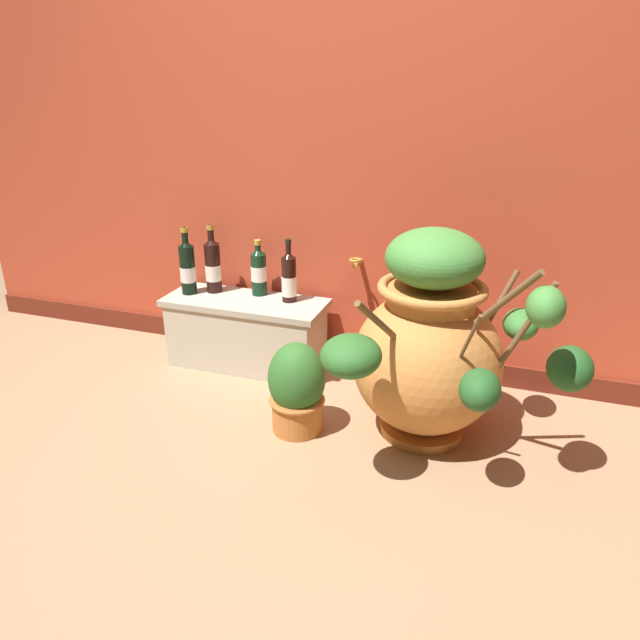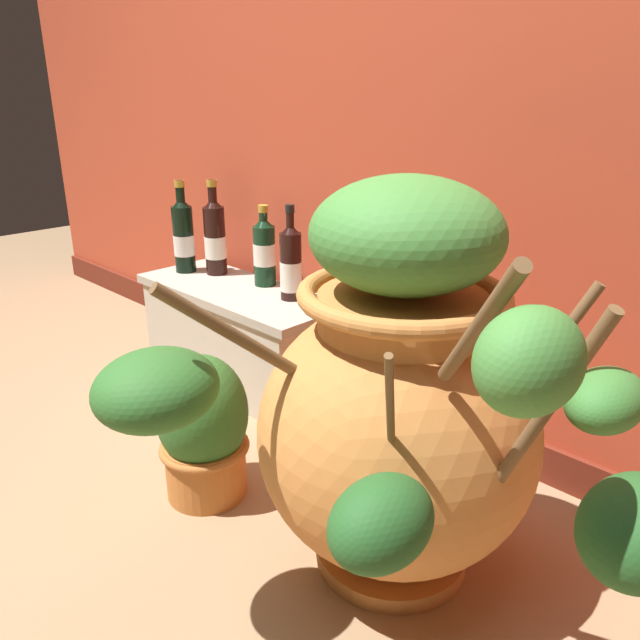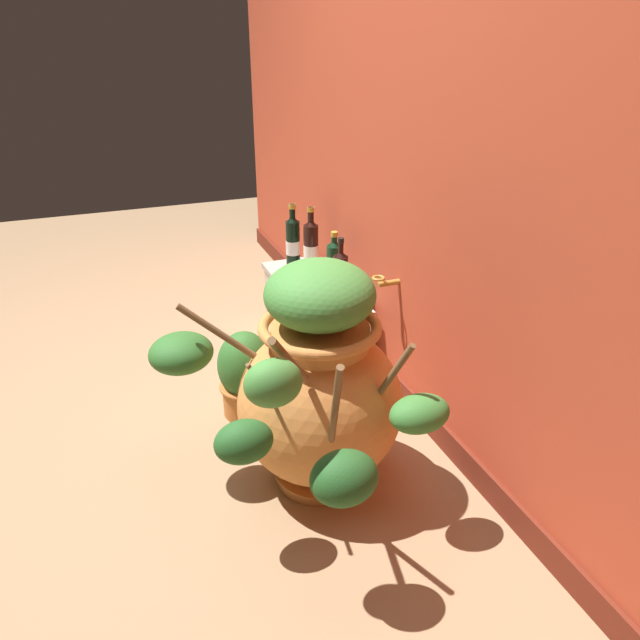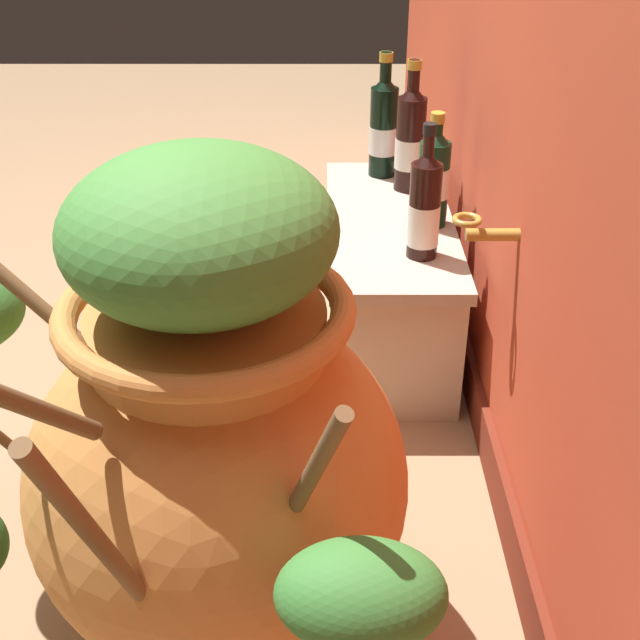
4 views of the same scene
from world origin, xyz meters
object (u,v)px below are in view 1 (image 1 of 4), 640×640
wine_bottle_right (289,277)px  wine_bottle_back (213,264)px  wine_bottle_middle (187,266)px  terracotta_urn (431,347)px  potted_shrub (297,389)px  wine_bottle_left (259,270)px

wine_bottle_right → wine_bottle_back: 0.41m
wine_bottle_middle → wine_bottle_back: (0.11, 0.06, 0.00)m
wine_bottle_back → terracotta_urn: bearing=-19.4°
wine_bottle_right → wine_bottle_middle: bearing=-173.5°
wine_bottle_middle → wine_bottle_back: 0.12m
terracotta_urn → wine_bottle_right: bearing=151.8°
terracotta_urn → wine_bottle_right: terracotta_urn is taller
wine_bottle_middle → wine_bottle_back: wine_bottle_back is taller
wine_bottle_right → potted_shrub: size_ratio=0.79×
terracotta_urn → wine_bottle_middle: bearing=164.8°
terracotta_urn → wine_bottle_back: 1.24m
terracotta_urn → wine_bottle_middle: terracotta_urn is taller
terracotta_urn → wine_bottle_back: (-1.17, 0.41, 0.10)m
wine_bottle_left → wine_bottle_middle: wine_bottle_middle is taller
terracotta_urn → wine_bottle_left: terracotta_urn is taller
wine_bottle_right → terracotta_urn: bearing=-28.2°
wine_bottle_back → wine_bottle_middle: bearing=-149.1°
wine_bottle_left → wine_bottle_right: wine_bottle_right is taller
potted_shrub → wine_bottle_back: bearing=140.3°
potted_shrub → wine_bottle_middle: bearing=147.8°
terracotta_urn → potted_shrub: terracotta_urn is taller
wine_bottle_back → potted_shrub: wine_bottle_back is taller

